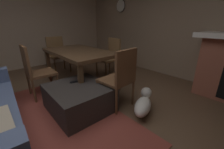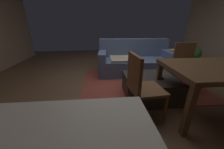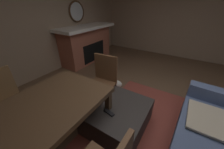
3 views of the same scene
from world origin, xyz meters
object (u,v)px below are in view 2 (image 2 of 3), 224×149
Objects in this scene: dining_chair_west at (141,84)px; ottoman_coffee_table at (150,87)px; potted_plant at (194,54)px; couch at (134,62)px; tv_remote at (161,77)px; small_dog at (114,111)px; dining_chair_north at (185,63)px.

ottoman_coffee_table is at bearing 55.26° from dining_chair_west.
dining_chair_west is 3.63m from potted_plant.
tv_remote is (0.14, -1.30, 0.08)m from couch.
small_dog is at bearing -112.02° from couch.
dining_chair_north is (0.68, 0.39, 0.12)m from tv_remote.
tv_remote is at bearing -12.65° from ottoman_coffee_table.
ottoman_coffee_table is at bearing -91.16° from couch.
ottoman_coffee_table is at bearing 39.96° from small_dog.
dining_chair_north reaches higher than tv_remote.
ottoman_coffee_table is 0.71m from dining_chair_west.
couch is 2.37m from potted_plant.
dining_chair_north reaches higher than small_dog.
dining_chair_north is 1.49m from dining_chair_west.
couch reaches higher than small_dog.
potted_plant reaches higher than small_dog.
couch is 1.31m from tv_remote.
potted_plant is (2.26, 0.70, 0.01)m from couch.
dining_chair_west is 0.52m from small_dog.
ottoman_coffee_table is at bearing -157.45° from dining_chair_north.
dining_chair_west is at bearing -144.34° from dining_chair_north.
tv_remote is 0.17× the size of dining_chair_north.
couch is 1.25m from dining_chair_north.
ottoman_coffee_table reaches higher than small_dog.
dining_chair_west is (-0.53, -0.47, 0.12)m from tv_remote.
couch is 2.12× the size of dining_chair_west.
small_dog is at bearing -164.85° from dining_chair_west.
small_dog is (-3.02, -2.57, -0.15)m from potted_plant.
small_dog is (-0.38, -0.10, -0.35)m from dining_chair_west.
couch is 1.83m from dining_chair_west.
dining_chair_west is (-1.21, -0.87, 0.00)m from dining_chair_north.
tv_remote reaches higher than ottoman_coffee_table.
potted_plant is (2.29, 1.96, 0.13)m from ottoman_coffee_table.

